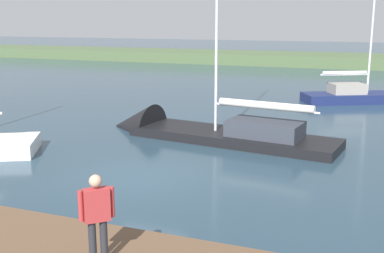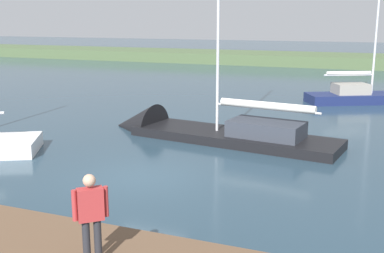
% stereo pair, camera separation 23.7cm
% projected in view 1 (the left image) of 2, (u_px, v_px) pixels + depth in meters
% --- Properties ---
extents(ground_plane, '(200.00, 200.00, 0.00)m').
position_uv_depth(ground_plane, '(141.00, 177.00, 15.65)').
color(ground_plane, '#263D4C').
extents(far_shoreline, '(180.00, 8.00, 2.40)m').
position_uv_depth(far_shoreline, '(309.00, 65.00, 53.89)').
color(far_shoreline, '#4C603D').
rests_on(far_shoreline, ground_plane).
extents(dock_pier, '(19.15, 2.24, 0.67)m').
position_uv_depth(dock_pier, '(13.00, 247.00, 10.13)').
color(dock_pier, brown).
rests_on(dock_pier, ground_plane).
extents(sailboat_far_left, '(10.80, 3.88, 13.35)m').
position_uv_depth(sailboat_far_left, '(193.00, 133.00, 21.05)').
color(sailboat_far_left, black).
rests_on(sailboat_far_left, ground_plane).
extents(sailboat_inner_slip, '(8.11, 5.54, 9.57)m').
position_uv_depth(sailboat_inner_slip, '(377.00, 98.00, 29.81)').
color(sailboat_inner_slip, navy).
rests_on(sailboat_inner_slip, ground_plane).
extents(person_on_dock, '(0.50, 0.47, 1.71)m').
position_uv_depth(person_on_dock, '(97.00, 213.00, 8.58)').
color(person_on_dock, '#28282D').
rests_on(person_on_dock, dock_pier).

